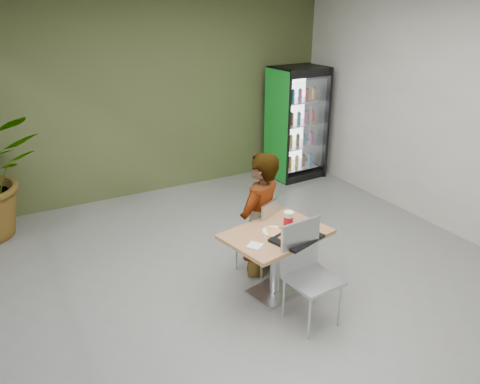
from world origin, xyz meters
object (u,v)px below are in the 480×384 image
at_px(chair_near, 306,265).
at_px(cafeteria_tray, 297,238).
at_px(beverage_fridge, 297,123).
at_px(dining_table, 276,250).
at_px(seated_woman, 260,226).
at_px(chair_far, 264,229).
at_px(soda_cup, 288,220).

bearing_deg(chair_near, cafeteria_tray, 75.00).
xyz_separation_m(chair_near, beverage_fridge, (2.23, 3.39, 0.36)).
xyz_separation_m(dining_table, seated_woman, (0.10, 0.50, 0.04)).
height_order(chair_far, seated_woman, seated_woman).
distance_m(chair_far, beverage_fridge, 3.29).
height_order(dining_table, seated_woman, seated_woman).
distance_m(chair_far, cafeteria_tray, 0.73).
bearing_deg(dining_table, chair_near, -83.51).
relative_size(dining_table, beverage_fridge, 0.61).
height_order(dining_table, cafeteria_tray, cafeteria_tray).
bearing_deg(chair_far, soda_cup, 66.13).
relative_size(chair_far, soda_cup, 5.04).
bearing_deg(cafeteria_tray, seated_woman, 89.78).
bearing_deg(beverage_fridge, seated_woman, -135.36).
height_order(seated_woman, cafeteria_tray, seated_woman).
xyz_separation_m(chair_near, seated_woman, (0.05, 0.97, -0.02)).
xyz_separation_m(cafeteria_tray, beverage_fridge, (2.19, 3.15, 0.20)).
bearing_deg(dining_table, cafeteria_tray, -66.34).
distance_m(dining_table, soda_cup, 0.35).
bearing_deg(chair_near, dining_table, 92.14).
height_order(dining_table, chair_near, chair_near).
bearing_deg(seated_woman, cafeteria_tray, 63.12).
relative_size(seated_woman, cafeteria_tray, 3.63).
bearing_deg(chair_near, seated_woman, 82.80).
bearing_deg(soda_cup, seated_woman, 97.79).
bearing_deg(dining_table, seated_woman, 78.66).
height_order(soda_cup, beverage_fridge, beverage_fridge).
relative_size(chair_far, cafeteria_tray, 1.91).
bearing_deg(chair_far, cafeteria_tray, 59.51).
xyz_separation_m(seated_woman, cafeteria_tray, (-0.00, -0.73, 0.19)).
height_order(chair_far, beverage_fridge, beverage_fridge).
bearing_deg(soda_cup, cafeteria_tray, -104.86).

